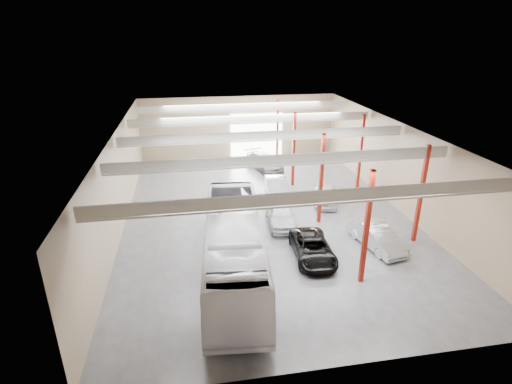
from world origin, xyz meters
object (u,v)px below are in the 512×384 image
object	(u,v)px
car_row_a	(280,214)
coach_bus	(234,246)
black_sedan	(313,248)
car_right_near	(377,236)
car_row_c	(264,162)
car_right_far	(326,194)
car_row_b	(277,188)

from	to	relation	value
car_row_a	coach_bus	bearing A→B (deg)	-120.36
coach_bus	black_sedan	bearing A→B (deg)	15.65
coach_bus	car_right_near	size ratio (longest dim) A/B	2.89
black_sedan	car_right_near	world-z (taller)	car_right_near
black_sedan	car_right_near	xyz separation A→B (m)	(4.74, 0.66, 0.08)
car_row_c	car_right_near	xyz separation A→B (m)	(4.45, -17.44, -0.02)
car_right_far	car_right_near	bearing A→B (deg)	-65.15
car_right_near	car_row_a	bearing A→B (deg)	130.57
coach_bus	car_right_near	xyz separation A→B (m)	(9.98, 1.64, -1.15)
car_right_near	black_sedan	bearing A→B (deg)	177.07
car_row_b	coach_bus	bearing A→B (deg)	-108.03
car_row_c	car_right_far	distance (m)	10.28
car_row_b	black_sedan	bearing A→B (deg)	-83.20
car_row_c	car_right_near	distance (m)	18.00
car_row_b	car_right_near	distance (m)	10.87
car_row_b	car_right_near	size ratio (longest dim) A/B	1.06
black_sedan	car_row_b	xyz separation A→B (m)	(-0.10, 10.40, 0.13)
car_row_b	car_right_far	size ratio (longest dim) A/B	1.13
car_row_a	car_row_b	size ratio (longest dim) A/B	0.95
car_right_near	car_right_far	xyz separation A→B (m)	(-0.98, 7.77, -0.02)
coach_bus	black_sedan	size ratio (longest dim) A/B	2.71
car_row_b	car_right_far	xyz separation A→B (m)	(3.86, -1.97, -0.07)
car_row_c	coach_bus	bearing A→B (deg)	-123.56
coach_bus	car_row_a	size ratio (longest dim) A/B	2.85
coach_bus	car_right_far	bearing A→B (deg)	51.38
car_row_a	car_row_c	size ratio (longest dim) A/B	0.87
car_row_a	car_row_b	world-z (taller)	car_row_b
car_row_c	car_row_b	bearing A→B (deg)	-110.30
car_row_a	car_right_near	bearing A→B (deg)	-34.16
coach_bus	car_row_c	world-z (taller)	coach_bus
black_sedan	car_right_near	size ratio (longest dim) A/B	1.07
car_row_a	car_right_near	xyz separation A→B (m)	(5.70, -4.54, -0.04)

